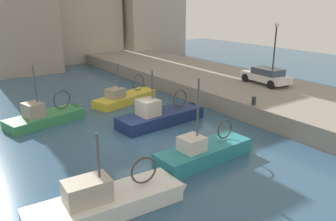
{
  "coord_description": "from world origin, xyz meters",
  "views": [
    {
      "loc": [
        -9.07,
        -15.85,
        7.52
      ],
      "look_at": [
        2.18,
        0.19,
        1.2
      ],
      "focal_mm": 36.22,
      "sensor_mm": 36.0,
      "label": 1
    }
  ],
  "objects_px": {
    "parked_car_white": "(266,76)",
    "quay_streetlamp": "(275,43)",
    "mooring_bollard_mid": "(254,101)",
    "fishing_boat_green": "(51,120)",
    "fishing_boat_teal": "(208,157)",
    "fishing_boat_navy": "(165,120)",
    "fishing_boat_yellow": "(129,100)",
    "fishing_boat_white": "(115,206)"
  },
  "relations": [
    {
      "from": "parked_car_white",
      "to": "mooring_bollard_mid",
      "type": "height_order",
      "value": "parked_car_white"
    },
    {
      "from": "fishing_boat_teal",
      "to": "fishing_boat_green",
      "type": "xyz_separation_m",
      "value": [
        -4.81,
        10.07,
        0.03
      ]
    },
    {
      "from": "fishing_boat_navy",
      "to": "mooring_bollard_mid",
      "type": "height_order",
      "value": "fishing_boat_navy"
    },
    {
      "from": "fishing_boat_teal",
      "to": "quay_streetlamp",
      "type": "xyz_separation_m",
      "value": [
        11.54,
        5.49,
        4.36
      ]
    },
    {
      "from": "parked_car_white",
      "to": "fishing_boat_navy",
      "type": "bearing_deg",
      "value": -179.44
    },
    {
      "from": "fishing_boat_teal",
      "to": "quay_streetlamp",
      "type": "bearing_deg",
      "value": 25.43
    },
    {
      "from": "fishing_boat_teal",
      "to": "mooring_bollard_mid",
      "type": "xyz_separation_m",
      "value": [
        5.89,
        2.35,
        1.38
      ]
    },
    {
      "from": "fishing_boat_yellow",
      "to": "fishing_boat_green",
      "type": "relative_size",
      "value": 1.09
    },
    {
      "from": "fishing_boat_navy",
      "to": "fishing_boat_teal",
      "type": "bearing_deg",
      "value": -102.45
    },
    {
      "from": "fishing_boat_green",
      "to": "mooring_bollard_mid",
      "type": "xyz_separation_m",
      "value": [
        10.69,
        -7.72,
        1.35
      ]
    },
    {
      "from": "fishing_boat_navy",
      "to": "parked_car_white",
      "type": "distance_m",
      "value": 10.07
    },
    {
      "from": "fishing_boat_navy",
      "to": "fishing_boat_white",
      "type": "relative_size",
      "value": 1.02
    },
    {
      "from": "fishing_boat_teal",
      "to": "fishing_boat_navy",
      "type": "relative_size",
      "value": 0.89
    },
    {
      "from": "fishing_boat_white",
      "to": "mooring_bollard_mid",
      "type": "relative_size",
      "value": 12.08
    },
    {
      "from": "fishing_boat_green",
      "to": "quay_streetlamp",
      "type": "bearing_deg",
      "value": -15.69
    },
    {
      "from": "fishing_boat_teal",
      "to": "fishing_boat_green",
      "type": "bearing_deg",
      "value": 115.5
    },
    {
      "from": "fishing_boat_teal",
      "to": "fishing_boat_yellow",
      "type": "relative_size",
      "value": 0.93
    },
    {
      "from": "mooring_bollard_mid",
      "to": "fishing_boat_navy",
      "type": "bearing_deg",
      "value": 144.34
    },
    {
      "from": "fishing_boat_teal",
      "to": "fishing_boat_white",
      "type": "bearing_deg",
      "value": -167.75
    },
    {
      "from": "fishing_boat_navy",
      "to": "fishing_boat_green",
      "type": "height_order",
      "value": "fishing_boat_green"
    },
    {
      "from": "fishing_boat_teal",
      "to": "mooring_bollard_mid",
      "type": "height_order",
      "value": "fishing_boat_teal"
    },
    {
      "from": "mooring_bollard_mid",
      "to": "fishing_boat_teal",
      "type": "bearing_deg",
      "value": -158.2
    },
    {
      "from": "parked_car_white",
      "to": "mooring_bollard_mid",
      "type": "relative_size",
      "value": 7.73
    },
    {
      "from": "fishing_boat_yellow",
      "to": "mooring_bollard_mid",
      "type": "xyz_separation_m",
      "value": [
        4.2,
        -8.97,
        1.37
      ]
    },
    {
      "from": "fishing_boat_navy",
      "to": "fishing_boat_white",
      "type": "height_order",
      "value": "fishing_boat_navy"
    },
    {
      "from": "fishing_boat_green",
      "to": "quay_streetlamp",
      "type": "height_order",
      "value": "quay_streetlamp"
    },
    {
      "from": "parked_car_white",
      "to": "fishing_boat_yellow",
      "type": "bearing_deg",
      "value": 149.66
    },
    {
      "from": "parked_car_white",
      "to": "fishing_boat_white",
      "type": "bearing_deg",
      "value": -157.5
    },
    {
      "from": "quay_streetlamp",
      "to": "mooring_bollard_mid",
      "type": "bearing_deg",
      "value": -151.0
    },
    {
      "from": "fishing_boat_teal",
      "to": "fishing_boat_navy",
      "type": "bearing_deg",
      "value": 77.55
    },
    {
      "from": "parked_car_white",
      "to": "quay_streetlamp",
      "type": "relative_size",
      "value": 0.88
    },
    {
      "from": "fishing_boat_white",
      "to": "fishing_boat_green",
      "type": "distance_m",
      "value": 11.38
    },
    {
      "from": "fishing_boat_yellow",
      "to": "mooring_bollard_mid",
      "type": "height_order",
      "value": "fishing_boat_yellow"
    },
    {
      "from": "fishing_boat_white",
      "to": "fishing_boat_yellow",
      "type": "bearing_deg",
      "value": 59.22
    },
    {
      "from": "fishing_boat_yellow",
      "to": "fishing_boat_navy",
      "type": "height_order",
      "value": "fishing_boat_navy"
    },
    {
      "from": "parked_car_white",
      "to": "fishing_boat_green",
      "type": "bearing_deg",
      "value": 164.94
    },
    {
      "from": "fishing_boat_yellow",
      "to": "parked_car_white",
      "type": "height_order",
      "value": "fishing_boat_yellow"
    },
    {
      "from": "fishing_boat_teal",
      "to": "mooring_bollard_mid",
      "type": "bearing_deg",
      "value": 21.8
    },
    {
      "from": "mooring_bollard_mid",
      "to": "quay_streetlamp",
      "type": "xyz_separation_m",
      "value": [
        5.65,
        3.13,
        2.98
      ]
    },
    {
      "from": "fishing_boat_teal",
      "to": "fishing_boat_yellow",
      "type": "distance_m",
      "value": 11.45
    },
    {
      "from": "fishing_boat_green",
      "to": "fishing_boat_teal",
      "type": "bearing_deg",
      "value": -64.5
    },
    {
      "from": "fishing_boat_yellow",
      "to": "quay_streetlamp",
      "type": "height_order",
      "value": "quay_streetlamp"
    }
  ]
}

